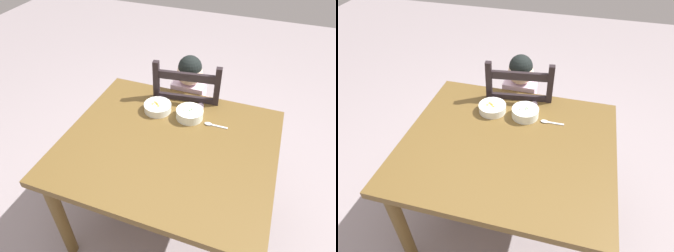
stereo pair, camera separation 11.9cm
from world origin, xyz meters
TOP-DOWN VIEW (x-y plane):
  - ground_plane at (0.00, 0.00)m, footprint 8.00×8.00m
  - dining_table at (0.00, 0.00)m, footprint 1.14×0.99m
  - dining_chair at (-0.05, 0.54)m, footprint 0.47×0.47m
  - child_figure at (-0.06, 0.54)m, footprint 0.32×0.31m
  - bowl_of_peas at (0.04, 0.25)m, footprint 0.16×0.16m
  - bowl_of_carrots at (-0.16, 0.25)m, footprint 0.17×0.17m
  - spoon at (0.18, 0.22)m, footprint 0.14×0.03m

SIDE VIEW (x-z plane):
  - ground_plane at x=0.00m, z-range 0.00..0.00m
  - dining_chair at x=-0.05m, z-range -0.03..0.95m
  - dining_table at x=0.00m, z-range 0.26..0.99m
  - child_figure at x=-0.06m, z-range 0.15..1.11m
  - spoon at x=0.18m, z-range 0.73..0.74m
  - bowl_of_carrots at x=-0.16m, z-range 0.73..0.78m
  - bowl_of_peas at x=0.04m, z-range 0.73..0.79m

